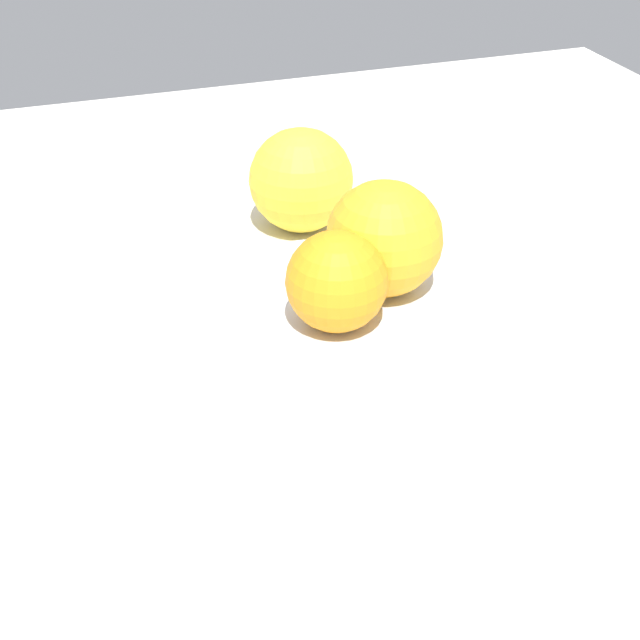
% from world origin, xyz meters
% --- Properties ---
extents(ground_plane, '(1.10, 1.10, 0.02)m').
position_xyz_m(ground_plane, '(0.00, 0.00, -0.01)').
color(ground_plane, silver).
extents(fruit_bowl, '(0.17, 0.17, 0.04)m').
position_xyz_m(fruit_bowl, '(0.00, 0.00, 0.02)').
color(fruit_bowl, silver).
rests_on(fruit_bowl, ground_plane).
extents(orange_in_bowl_0, '(0.08, 0.08, 0.08)m').
position_xyz_m(orange_in_bowl_0, '(-0.04, -0.00, 0.08)').
color(orange_in_bowl_0, '#F9A823').
rests_on(orange_in_bowl_0, fruit_bowl).
extents(orange_in_bowl_1, '(0.06, 0.06, 0.06)m').
position_xyz_m(orange_in_bowl_1, '(0.00, 0.03, 0.07)').
color(orange_in_bowl_1, orange).
rests_on(orange_in_bowl_1, fruit_bowl).
extents(orange_loose_0, '(0.09, 0.09, 0.09)m').
position_xyz_m(orange_loose_0, '(-0.04, -0.18, 0.04)').
color(orange_loose_0, yellow).
rests_on(orange_loose_0, ground_plane).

